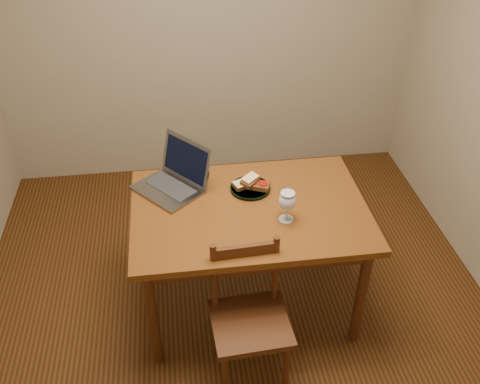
{
  "coord_description": "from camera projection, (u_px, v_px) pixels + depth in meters",
  "views": [
    {
      "loc": [
        -0.28,
        -2.29,
        2.55
      ],
      "look_at": [
        0.05,
        0.08,
        0.8
      ],
      "focal_mm": 40.0,
      "sensor_mm": 36.0,
      "label": 1
    }
  ],
  "objects": [
    {
      "name": "laptop",
      "position": [
        176.0,
        176.0,
        3.08
      ],
      "size": [
        0.49,
        0.49,
        0.26
      ],
      "rotation": [
        0.0,
        0.0,
        -0.86
      ],
      "color": "slate",
      "rests_on": "table"
    },
    {
      "name": "chair",
      "position": [
        250.0,
        313.0,
        2.71
      ],
      "size": [
        0.41,
        0.39,
        0.42
      ],
      "rotation": [
        0.0,
        0.0,
        0.05
      ],
      "color": "#3A180C",
      "rests_on": "floor"
    },
    {
      "name": "milk_glass",
      "position": [
        287.0,
        206.0,
        2.81
      ],
      "size": [
        0.09,
        0.09,
        0.18
      ],
      "primitive_type": null,
      "color": "white",
      "rests_on": "table"
    },
    {
      "name": "floor",
      "position": [
        234.0,
        304.0,
        3.37
      ],
      "size": [
        3.2,
        3.2,
        0.02
      ],
      "primitive_type": "cube",
      "color": "black",
      "rests_on": "ground"
    },
    {
      "name": "sandwich_cheese",
      "position": [
        243.0,
        184.0,
        3.07
      ],
      "size": [
        0.13,
        0.1,
        0.04
      ],
      "primitive_type": null,
      "rotation": [
        0.0,
        0.0,
        0.36
      ],
      "color": "#381E0C",
      "rests_on": "plate"
    },
    {
      "name": "sandwich_top",
      "position": [
        250.0,
        180.0,
        3.05
      ],
      "size": [
        0.13,
        0.13,
        0.04
      ],
      "primitive_type": null,
      "rotation": [
        0.0,
        0.0,
        0.83
      ],
      "color": "#381E0C",
      "rests_on": "plate"
    },
    {
      "name": "sandwich_tomato",
      "position": [
        258.0,
        185.0,
        3.06
      ],
      "size": [
        0.15,
        0.12,
        0.04
      ],
      "primitive_type": null,
      "rotation": [
        0.0,
        0.0,
        -0.38
      ],
      "color": "#381E0C",
      "rests_on": "plate"
    },
    {
      "name": "back_wall",
      "position": [
        205.0,
        15.0,
        3.89
      ],
      "size": [
        3.2,
        0.02,
        2.6
      ],
      "primitive_type": "cube",
      "color": "gray",
      "rests_on": "floor"
    },
    {
      "name": "table",
      "position": [
        249.0,
        220.0,
        3.0
      ],
      "size": [
        1.3,
        0.9,
        0.74
      ],
      "color": "#502A0D",
      "rests_on": "floor"
    },
    {
      "name": "plate",
      "position": [
        250.0,
        188.0,
        3.08
      ],
      "size": [
        0.23,
        0.23,
        0.02
      ],
      "primitive_type": "cylinder",
      "color": "black",
      "rests_on": "table"
    }
  ]
}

